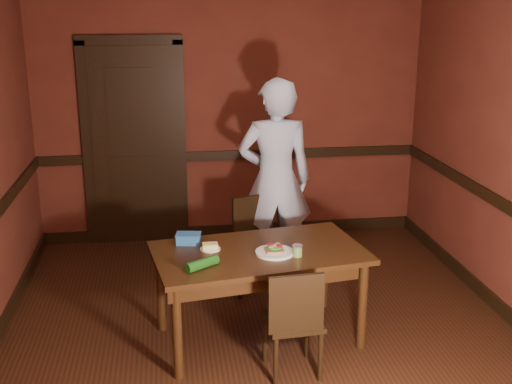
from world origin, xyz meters
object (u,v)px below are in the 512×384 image
object	(u,v)px
dining_table	(259,295)
food_tub	(188,238)
person	(275,180)
chair_near	(293,319)
chair_far	(248,245)
sandwich_plate	(275,251)
cheese_saucer	(210,247)
sauce_jar	(297,251)

from	to	relation	value
dining_table	food_tub	world-z (taller)	food_tub
dining_table	person	bearing A→B (deg)	65.71
chair_near	person	world-z (taller)	person
chair_far	person	bearing A→B (deg)	22.03
chair_near	person	xyz separation A→B (m)	(0.15, 1.63, 0.52)
chair_far	food_tub	xyz separation A→B (m)	(-0.54, -0.68, 0.35)
chair_near	sandwich_plate	world-z (taller)	chair_near
sandwich_plate	food_tub	bearing A→B (deg)	154.39
chair_far	cheese_saucer	xyz separation A→B (m)	(-0.38, -0.83, 0.33)
chair_far	cheese_saucer	size ratio (longest dim) A/B	5.43
chair_near	cheese_saucer	xyz separation A→B (m)	(-0.51, 0.55, 0.34)
chair_far	cheese_saucer	bearing A→B (deg)	-135.01
person	sandwich_plate	bearing A→B (deg)	81.33
dining_table	food_tub	size ratio (longest dim) A/B	7.54
dining_table	sauce_jar	world-z (taller)	sauce_jar
cheese_saucer	sandwich_plate	bearing A→B (deg)	-17.71
sauce_jar	cheese_saucer	distance (m)	0.65
chair_far	person	world-z (taller)	person
chair_near	cheese_saucer	distance (m)	0.82
sandwich_plate	cheese_saucer	bearing A→B (deg)	162.29
person	cheese_saucer	bearing A→B (deg)	59.51
sandwich_plate	food_tub	xyz separation A→B (m)	(-0.61, 0.29, 0.02)
dining_table	cheese_saucer	size ratio (longest dim) A/B	10.20
sandwich_plate	food_tub	world-z (taller)	food_tub
sandwich_plate	sauce_jar	world-z (taller)	sauce_jar
food_tub	chair_far	bearing A→B (deg)	60.77
cheese_saucer	food_tub	bearing A→B (deg)	136.26
dining_table	person	distance (m)	1.32
chair_near	sandwich_plate	xyz separation A→B (m)	(-0.06, 0.40, 0.34)
sandwich_plate	cheese_saucer	world-z (taller)	sandwich_plate
dining_table	sauce_jar	bearing A→B (deg)	-39.14
chair_near	sauce_jar	xyz separation A→B (m)	(0.09, 0.33, 0.36)
sauce_jar	sandwich_plate	bearing A→B (deg)	154.87
chair_far	sauce_jar	world-z (taller)	chair_far
sandwich_plate	dining_table	bearing A→B (deg)	143.38
person	sandwich_plate	size ratio (longest dim) A/B	6.57
person	food_tub	bearing A→B (deg)	49.98
chair_near	cheese_saucer	world-z (taller)	chair_near
sauce_jar	cheese_saucer	size ratio (longest dim) A/B	0.57
cheese_saucer	food_tub	size ratio (longest dim) A/B	0.74
chair_far	sandwich_plate	bearing A→B (deg)	-105.93
chair_far	sauce_jar	size ratio (longest dim) A/B	9.46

